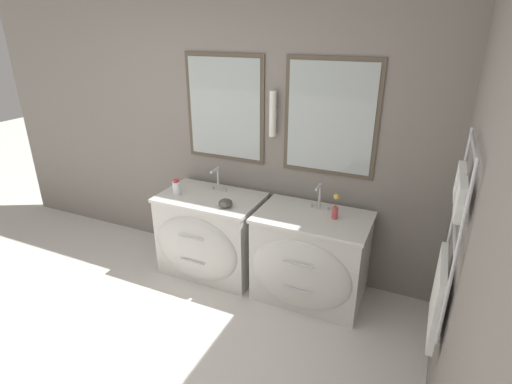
% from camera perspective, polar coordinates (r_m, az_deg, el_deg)
% --- Properties ---
extents(wall_back, '(5.55, 0.14, 2.60)m').
position_cam_1_polar(wall_back, '(3.75, -3.90, 8.90)').
color(wall_back, gray).
rests_on(wall_back, ground_plane).
extents(wall_right, '(0.13, 4.05, 2.60)m').
position_cam_1_polar(wall_right, '(2.26, 28.56, -3.92)').
color(wall_right, gray).
rests_on(wall_right, ground_plane).
extents(vanity_left, '(0.92, 0.66, 0.77)m').
position_cam_1_polar(vanity_left, '(3.77, -6.60, -6.11)').
color(vanity_left, silver).
rests_on(vanity_left, ground_plane).
extents(vanity_right, '(0.92, 0.66, 0.77)m').
position_cam_1_polar(vanity_right, '(3.43, 7.66, -9.36)').
color(vanity_right, silver).
rests_on(vanity_right, ground_plane).
extents(faucet_left, '(0.17, 0.14, 0.23)m').
position_cam_1_polar(faucet_left, '(3.70, -5.53, 1.79)').
color(faucet_left, silver).
rests_on(faucet_left, vanity_left).
extents(faucet_right, '(0.17, 0.14, 0.23)m').
position_cam_1_polar(faucet_right, '(3.35, 9.01, -0.69)').
color(faucet_right, silver).
rests_on(faucet_right, vanity_right).
extents(toiletry_bottle, '(0.07, 0.07, 0.15)m').
position_cam_1_polar(toiletry_bottle, '(3.68, -11.28, 0.59)').
color(toiletry_bottle, silver).
rests_on(toiletry_bottle, vanity_left).
extents(amenity_bowl, '(0.12, 0.12, 0.07)m').
position_cam_1_polar(amenity_bowl, '(3.39, -4.38, -1.60)').
color(amenity_bowl, '#4C4742').
rests_on(amenity_bowl, vanity_left).
extents(flower_vase, '(0.05, 0.05, 0.21)m').
position_cam_1_polar(flower_vase, '(3.22, 11.27, -2.33)').
color(flower_vase, '#CC4C51').
rests_on(flower_vase, vanity_right).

